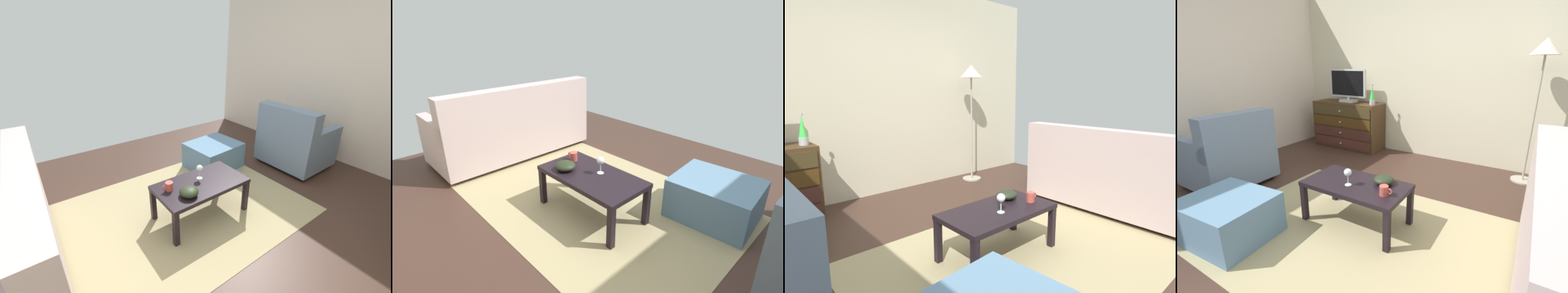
{
  "view_description": "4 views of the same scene",
  "coord_description": "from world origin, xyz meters",
  "views": [
    {
      "loc": [
        1.4,
        1.69,
        1.78
      ],
      "look_at": [
        0.09,
        -0.12,
        0.77
      ],
      "focal_mm": 22.67,
      "sensor_mm": 36.0,
      "label": 1
    },
    {
      "loc": [
        -1.59,
        1.61,
        1.63
      ],
      "look_at": [
        -0.07,
        0.18,
        0.77
      ],
      "focal_mm": 27.48,
      "sensor_mm": 36.0,
      "label": 2
    },
    {
      "loc": [
        -1.65,
        -1.75,
        1.37
      ],
      "look_at": [
        -0.09,
        -0.01,
        0.94
      ],
      "focal_mm": 28.92,
      "sensor_mm": 36.0,
      "label": 3
    },
    {
      "loc": [
        1.37,
        -1.83,
        1.44
      ],
      "look_at": [
        0.2,
        0.09,
        0.73
      ],
      "focal_mm": 24.34,
      "sensor_mm": 36.0,
      "label": 4
    }
  ],
  "objects": [
    {
      "name": "ottoman",
      "position": [
        -0.7,
        -0.78,
        0.19
      ],
      "size": [
        0.74,
        0.65,
        0.37
      ],
      "primitive_type": "cube",
      "rotation": [
        0.0,
        0.0,
        0.08
      ],
      "color": "slate",
      "rests_on": "ground_plane"
    },
    {
      "name": "tv",
      "position": [
        -1.4,
        1.9,
        1.09
      ],
      "size": [
        0.71,
        0.18,
        0.55
      ],
      "color": "silver",
      "rests_on": "dresser"
    },
    {
      "name": "ground_plane",
      "position": [
        0.0,
        0.0,
        -0.03
      ],
      "size": [
        5.4,
        4.85,
        0.05
      ],
      "primitive_type": "cube",
      "color": "#3D2920"
    },
    {
      "name": "coffee_table",
      "position": [
        0.09,
        -0.03,
        0.35
      ],
      "size": [
        0.95,
        0.51,
        0.4
      ],
      "color": "black",
      "rests_on": "ground_plane"
    },
    {
      "name": "bowl_decorative",
      "position": [
        0.32,
        0.09,
        0.44
      ],
      "size": [
        0.18,
        0.18,
        0.08
      ],
      "primitive_type": "ellipsoid",
      "color": "#222B1A",
      "rests_on": "coffee_table"
    },
    {
      "name": "armchair",
      "position": [
        -1.7,
        -0.14,
        0.37
      ],
      "size": [
        0.8,
        0.86,
        0.92
      ],
      "color": "#332319",
      "rests_on": "ground_plane"
    },
    {
      "name": "area_rug",
      "position": [
        0.2,
        -0.2,
        0.0
      ],
      "size": [
        2.6,
        1.9,
        0.01
      ],
      "primitive_type": "cube",
      "color": "tan",
      "rests_on": "ground_plane"
    },
    {
      "name": "wall_accent_rear",
      "position": [
        0.0,
        2.19,
        1.38
      ],
      "size": [
        5.4,
        0.12,
        2.75
      ],
      "primitive_type": "cube",
      "color": "beige",
      "rests_on": "ground_plane"
    },
    {
      "name": "standing_lamp",
      "position": [
        1.39,
        1.83,
        1.47
      ],
      "size": [
        0.32,
        0.32,
        1.71
      ],
      "color": "#A59E8C",
      "rests_on": "ground_plane"
    },
    {
      "name": "wine_glass",
      "position": [
        0.06,
        -0.1,
        0.52
      ],
      "size": [
        0.07,
        0.07,
        0.16
      ],
      "color": "silver",
      "rests_on": "coffee_table"
    },
    {
      "name": "dresser",
      "position": [
        -1.39,
        1.87,
        0.4
      ],
      "size": [
        1.24,
        0.49,
        0.8
      ],
      "color": "#412C18",
      "rests_on": "ground_plane"
    },
    {
      "name": "mug",
      "position": [
        0.43,
        -0.1,
        0.44
      ],
      "size": [
        0.11,
        0.08,
        0.08
      ],
      "color": "#BE4B40",
      "rests_on": "coffee_table"
    },
    {
      "name": "wall_plain_left",
      "position": [
        -2.46,
        0.0,
        1.38
      ],
      "size": [
        0.12,
        4.85,
        2.75
      ],
      "primitive_type": "cube",
      "color": "beige",
      "rests_on": "ground_plane"
    },
    {
      "name": "lava_lamp",
      "position": [
        -0.87,
        1.83,
        0.95
      ],
      "size": [
        0.09,
        0.09,
        0.33
      ],
      "color": "#B7B7BC",
      "rests_on": "dresser"
    }
  ]
}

